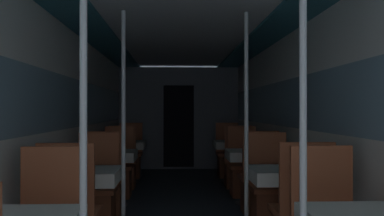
{
  "coord_description": "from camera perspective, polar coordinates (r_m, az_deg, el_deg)",
  "views": [
    {
      "loc": [
        -0.11,
        -1.4,
        1.25
      ],
      "look_at": [
        0.08,
        2.98,
        1.27
      ],
      "focal_mm": 40.0,
      "sensor_mm": 36.0,
      "label": 1
    }
  ],
  "objects": [
    {
      "name": "chair_left_far_2",
      "position": [
        6.28,
        -9.85,
        -8.9
      ],
      "size": [
        0.43,
        0.43,
        1.0
      ],
      "rotation": [
        0.0,
        0.0,
        3.14
      ],
      "color": "brown",
      "rests_on": "ground_plane"
    },
    {
      "name": "support_pole_left_0",
      "position": [
        2.23,
        -14.29,
        -4.71
      ],
      "size": [
        0.04,
        0.04,
        2.15
      ],
      "color": "silver",
      "rests_on": "ground_plane"
    },
    {
      "name": "support_pole_right_1",
      "position": [
        3.95,
        7.26,
        -2.76
      ],
      "size": [
        0.04,
        0.04,
        2.15
      ],
      "color": "silver",
      "rests_on": "ground_plane"
    },
    {
      "name": "chair_left_far_3",
      "position": [
        7.97,
        -8.24,
        -7.05
      ],
      "size": [
        0.43,
        0.43,
        1.0
      ],
      "rotation": [
        0.0,
        0.0,
        3.14
      ],
      "color": "brown",
      "rests_on": "ground_plane"
    },
    {
      "name": "dining_table_left_2",
      "position": [
        5.71,
        -10.55,
        -6.72
      ],
      "size": [
        0.61,
        0.61,
        0.71
      ],
      "color": "#4C4C51",
      "rests_on": "ground_plane"
    },
    {
      "name": "chair_left_near_2",
      "position": [
        5.22,
        -11.4,
        -10.67
      ],
      "size": [
        0.43,
        0.43,
        1.0
      ],
      "color": "brown",
      "rests_on": "ground_plane"
    },
    {
      "name": "chair_left_near_3",
      "position": [
        6.91,
        -9.16,
        -8.11
      ],
      "size": [
        0.43,
        0.43,
        1.0
      ],
      "color": "brown",
      "rests_on": "ground_plane"
    },
    {
      "name": "dining_table_right_2",
      "position": [
        5.74,
        7.73,
        -6.69
      ],
      "size": [
        0.61,
        0.61,
        0.71
      ],
      "color": "#4C4C51",
      "rests_on": "ground_plane"
    },
    {
      "name": "dining_table_right_3",
      "position": [
        7.43,
        5.37,
        -5.22
      ],
      "size": [
        0.61,
        0.61,
        0.71
      ],
      "color": "#4C4C51",
      "rests_on": "ground_plane"
    },
    {
      "name": "wall_left",
      "position": [
        5.07,
        -15.9,
        -1.83
      ],
      "size": [
        0.05,
        9.87,
        2.15
      ],
      "color": "silver",
      "rests_on": "ground_plane"
    },
    {
      "name": "support_pole_right_0",
      "position": [
        2.28,
        14.6,
        -4.6
      ],
      "size": [
        0.04,
        0.04,
        2.15
      ],
      "color": "silver",
      "rests_on": "ground_plane"
    },
    {
      "name": "bulkhead_far",
      "position": [
        9.05,
        -1.79,
        -1.37
      ],
      "size": [
        2.52,
        0.09,
        2.15
      ],
      "color": "slate",
      "rests_on": "ground_plane"
    },
    {
      "name": "dining_table_left_3",
      "position": [
        7.41,
        -8.67,
        -5.23
      ],
      "size": [
        0.61,
        0.61,
        0.71
      ],
      "color": "#4C4C51",
      "rests_on": "ground_plane"
    },
    {
      "name": "chair_right_far_1",
      "position": [
        4.65,
        10.36,
        -11.99
      ],
      "size": [
        0.43,
        0.43,
        1.0
      ],
      "rotation": [
        0.0,
        0.0,
        3.14
      ],
      "color": "brown",
      "rests_on": "ground_plane"
    },
    {
      "name": "chair_left_far_1",
      "position": [
        4.6,
        -12.66,
        -12.09
      ],
      "size": [
        0.43,
        0.43,
        1.0
      ],
      "rotation": [
        0.0,
        0.0,
        3.14
      ],
      "color": "brown",
      "rests_on": "ground_plane"
    },
    {
      "name": "support_pole_left_1",
      "position": [
        3.92,
        -9.13,
        -2.77
      ],
      "size": [
        0.04,
        0.04,
        2.15
      ],
      "color": "silver",
      "rests_on": "ground_plane"
    },
    {
      "name": "ceiling_panel",
      "position": [
        5.02,
        -1.23,
        10.57
      ],
      "size": [
        2.57,
        9.87,
        0.07
      ],
      "color": "silver",
      "rests_on": "wall_left"
    },
    {
      "name": "chair_right_far_3",
      "position": [
        8.0,
        4.84,
        -7.03
      ],
      "size": [
        0.43,
        0.43,
        1.0
      ],
      "rotation": [
        0.0,
        0.0,
        3.14
      ],
      "color": "brown",
      "rests_on": "ground_plane"
    },
    {
      "name": "dining_table_left_1",
      "position": [
        4.03,
        -14.04,
        -9.45
      ],
      "size": [
        0.61,
        0.61,
        0.71
      ],
      "color": "#4C4C51",
      "rests_on": "ground_plane"
    },
    {
      "name": "dining_table_right_1",
      "position": [
        4.07,
        12.07,
        -9.34
      ],
      "size": [
        0.61,
        0.61,
        0.71
      ],
      "color": "#4C4C51",
      "rests_on": "ground_plane"
    },
    {
      "name": "chair_right_far_2",
      "position": [
        6.31,
        6.85,
        -8.86
      ],
      "size": [
        0.43,
        0.43,
        1.0
      ],
      "rotation": [
        0.0,
        0.0,
        3.14
      ],
      "color": "brown",
      "rests_on": "ground_plane"
    },
    {
      "name": "wall_right",
      "position": [
        5.13,
        13.29,
        -1.82
      ],
      "size": [
        0.05,
        9.87,
        2.15
      ],
      "color": "silver",
      "rests_on": "ground_plane"
    },
    {
      "name": "chair_right_near_3",
      "position": [
        6.93,
        5.99,
        -8.08
      ],
      "size": [
        0.43,
        0.43,
        1.0
      ],
      "color": "brown",
      "rests_on": "ground_plane"
    },
    {
      "name": "chair_right_near_2",
      "position": [
        5.26,
        8.79,
        -10.6
      ],
      "size": [
        0.43,
        0.43,
        1.0
      ],
      "color": "brown",
      "rests_on": "ground_plane"
    }
  ]
}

